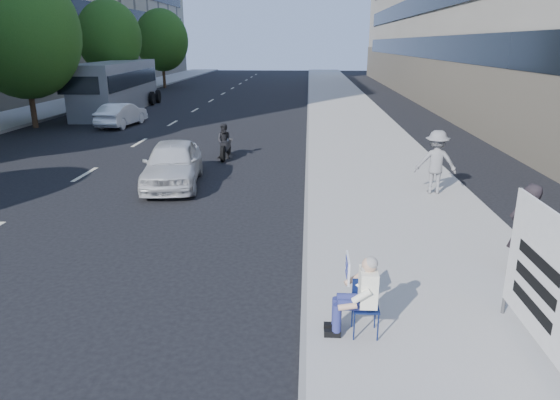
# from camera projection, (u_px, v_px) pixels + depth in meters

# --- Properties ---
(ground) EXTENTS (160.00, 160.00, 0.00)m
(ground) POSITION_uv_depth(u_px,v_px,m) (232.00, 280.00, 9.90)
(ground) COLOR black
(ground) RESTS_ON ground
(near_sidewalk) EXTENTS (5.00, 120.00, 0.15)m
(near_sidewalk) POSITION_uv_depth(u_px,v_px,m) (352.00, 124.00, 28.71)
(near_sidewalk) COLOR #ADA9A2
(near_sidewalk) RESTS_ON ground
(far_sidewalk) EXTENTS (4.50, 120.00, 0.15)m
(far_sidewalk) POSITION_uv_depth(u_px,v_px,m) (4.00, 121.00, 29.83)
(far_sidewalk) COLOR #ADA9A2
(far_sidewalk) RESTS_ON ground
(tree_far_c) EXTENTS (6.00, 6.00, 8.47)m
(tree_far_c) POSITION_uv_depth(u_px,v_px,m) (22.00, 33.00, 26.27)
(tree_far_c) COLOR #382616
(tree_far_c) RESTS_ON ground
(tree_far_d) EXTENTS (4.80, 4.80, 7.65)m
(tree_far_d) POSITION_uv_depth(u_px,v_px,m) (109.00, 38.00, 37.74)
(tree_far_d) COLOR #382616
(tree_far_d) RESTS_ON ground
(tree_far_e) EXTENTS (5.40, 5.40, 7.89)m
(tree_far_e) POSITION_uv_depth(u_px,v_px,m) (162.00, 40.00, 51.10)
(tree_far_e) COLOR #382616
(tree_far_e) RESTS_ON ground
(seated_protester) EXTENTS (0.83, 1.12, 1.31)m
(seated_protester) POSITION_uv_depth(u_px,v_px,m) (359.00, 291.00, 7.63)
(seated_protester) COLOR #122051
(seated_protester) RESTS_ON near_sidewalk
(jogger) EXTENTS (1.29, 0.83, 1.90)m
(jogger) POSITION_uv_depth(u_px,v_px,m) (436.00, 162.00, 14.91)
(jogger) COLOR slate
(jogger) RESTS_ON near_sidewalk
(pedestrian_woman) EXTENTS (0.71, 0.49, 1.87)m
(pedestrian_woman) POSITION_uv_depth(u_px,v_px,m) (525.00, 230.00, 9.52)
(pedestrian_woman) COLOR black
(pedestrian_woman) RESTS_ON near_sidewalk
(protest_banner) EXTENTS (0.08, 3.06, 2.20)m
(protest_banner) POSITION_uv_depth(u_px,v_px,m) (556.00, 288.00, 6.60)
(protest_banner) COLOR #4C4C4C
(protest_banner) RESTS_ON near_sidewalk
(white_sedan_near) EXTENTS (2.26, 4.47, 1.46)m
(white_sedan_near) POSITION_uv_depth(u_px,v_px,m) (173.00, 163.00, 16.36)
(white_sedan_near) COLOR silver
(white_sedan_near) RESTS_ON ground
(white_sedan_mid) EXTENTS (1.80, 4.06, 1.30)m
(white_sedan_mid) POSITION_uv_depth(u_px,v_px,m) (121.00, 115.00, 28.14)
(white_sedan_mid) COLOR white
(white_sedan_mid) RESTS_ON ground
(motorcycle) EXTENTS (0.69, 2.04, 1.42)m
(motorcycle) POSITION_uv_depth(u_px,v_px,m) (225.00, 143.00, 20.19)
(motorcycle) COLOR black
(motorcycle) RESTS_ON ground
(bus) EXTENTS (3.35, 12.20, 3.30)m
(bus) POSITION_uv_depth(u_px,v_px,m) (118.00, 87.00, 34.12)
(bus) COLOR slate
(bus) RESTS_ON ground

